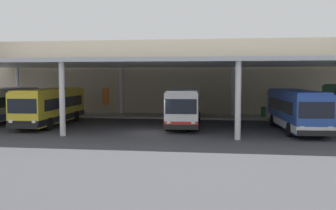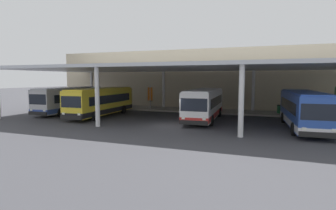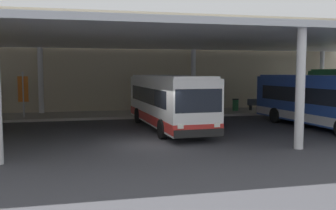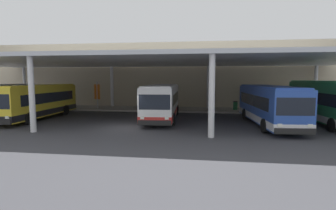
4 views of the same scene
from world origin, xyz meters
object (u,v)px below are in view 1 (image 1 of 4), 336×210
Objects in this scene: bus_second_bay at (51,106)px; bus_middle_bay at (184,107)px; bus_far_bay at (296,110)px; banner_sign at (106,98)px; bench_waiting at (284,112)px; trash_bin at (263,112)px; bus_nearest_bay at (2,105)px.

bus_second_bay and bus_middle_bay have the same top height.
bus_far_bay is 3.34× the size of banner_sign.
bench_waiting is 2.10m from trash_bin.
bench_waiting is at bearing 2.72° from banner_sign.
bus_far_bay is (20.55, -0.63, 0.00)m from bus_second_bay.
bus_second_bay is 3.31× the size of banner_sign.
bus_far_bay is 9.23m from bench_waiting.
banner_sign is at bearing 71.18° from bus_second_bay.
bus_far_bay is at bearing -24.77° from banner_sign.
bus_nearest_bay is at bearing 175.86° from bus_far_bay.
bus_middle_bay reaches higher than trash_bin.
bus_middle_bay and bus_far_bay have the same top height.
banner_sign reaches higher than bus_nearest_bay.
banner_sign is (2.61, 7.65, 0.32)m from bus_second_bay.
banner_sign is (-16.37, -0.73, 1.30)m from trash_bin.
bus_second_bay is at bearing -108.82° from banner_sign.
bus_second_bay is (5.39, -1.25, 0.00)m from bus_nearest_bay.
bus_far_bay is 10.90× the size of trash_bin.
bus_far_bay is (8.97, -1.87, 0.00)m from bus_middle_bay.
bus_second_bay is at bearing -173.90° from bus_middle_bay.
bus_nearest_bay reaches higher than bench_waiting.
bench_waiting is at bearing 4.11° from trash_bin.
bus_middle_bay is 12.00m from bench_waiting.
banner_sign reaches higher than trash_bin.
banner_sign reaches higher than bus_second_bay.
bus_far_bay is at bearing -1.75° from bus_second_bay.
bus_second_bay is 20.56m from bus_far_bay.
bus_second_bay is 10.82× the size of trash_bin.
bus_nearest_bay is at bearing -163.69° from trash_bin.
banner_sign is at bearing 155.23° from bus_far_bay.
banner_sign is (8.00, 6.40, 0.32)m from bus_nearest_bay.
bench_waiting is 1.84× the size of trash_bin.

